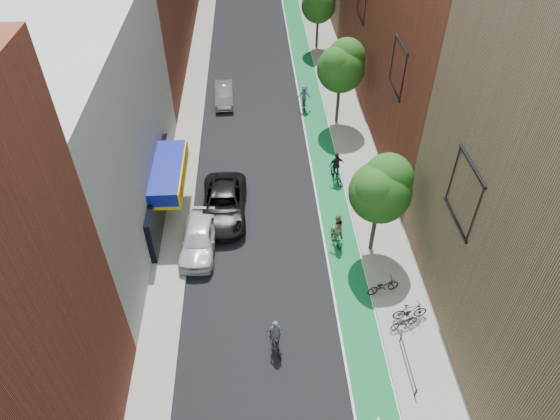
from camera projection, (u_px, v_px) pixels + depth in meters
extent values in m
cube|color=#126635|center=(313.00, 110.00, 41.10)|extent=(2.00, 68.00, 0.01)
cube|color=gray|center=(191.00, 113.00, 40.62)|extent=(2.00, 68.00, 0.15)
cube|color=gray|center=(344.00, 109.00, 41.16)|extent=(3.00, 68.00, 0.15)
cube|color=silver|center=(72.00, 135.00, 27.51)|extent=(8.00, 20.00, 12.00)
cylinder|color=#332619|center=(374.00, 229.00, 28.15)|extent=(0.24, 0.24, 3.30)
sphere|color=#255316|center=(380.00, 192.00, 26.33)|extent=(3.36, 3.36, 3.36)
sphere|color=#255316|center=(388.00, 178.00, 26.09)|extent=(2.64, 2.64, 2.64)
sphere|color=#255316|center=(377.00, 189.00, 25.78)|extent=(2.40, 2.40, 2.40)
cylinder|color=#332619|center=(338.00, 103.00, 38.53)|extent=(0.24, 0.24, 3.47)
sphere|color=#255316|center=(341.00, 69.00, 36.62)|extent=(3.53, 3.53, 3.53)
sphere|color=#255316|center=(346.00, 57.00, 36.36)|extent=(2.77, 2.77, 2.77)
sphere|color=#255316|center=(338.00, 64.00, 36.05)|extent=(2.52, 2.52, 2.52)
cylinder|color=#332619|center=(317.00, 33.00, 49.06)|extent=(0.24, 0.24, 3.19)
sphere|color=#255316|center=(318.00, 6.00, 47.31)|extent=(3.25, 3.25, 3.25)
sphere|color=#255316|center=(316.00, 2.00, 46.76)|extent=(2.32, 2.32, 2.32)
imported|color=silver|center=(199.00, 238.00, 28.81)|extent=(2.33, 5.01, 1.66)
imported|color=black|center=(224.00, 204.00, 31.04)|extent=(2.84, 5.97, 1.64)
imported|color=gray|center=(224.00, 94.00, 41.70)|extent=(1.60, 4.25, 1.39)
imported|color=black|center=(275.00, 343.00, 23.98)|extent=(1.04, 1.85, 0.92)
imported|color=#56555D|center=(275.00, 332.00, 23.57)|extent=(0.70, 0.55, 1.69)
imported|color=black|center=(336.00, 238.00, 29.30)|extent=(0.81, 1.66, 0.96)
imported|color=#9C855B|center=(337.00, 227.00, 28.85)|extent=(1.03, 0.89, 1.85)
imported|color=black|center=(336.00, 175.00, 33.81)|extent=(1.09, 2.00, 1.00)
imported|color=black|center=(337.00, 165.00, 33.38)|extent=(1.14, 0.68, 1.82)
imported|color=black|center=(304.00, 104.00, 40.96)|extent=(0.52, 1.65, 0.98)
imported|color=#465A7F|center=(304.00, 95.00, 40.56)|extent=(1.13, 0.67, 1.72)
imported|color=black|center=(404.00, 322.00, 24.77)|extent=(1.63, 0.98, 0.81)
imported|color=black|center=(410.00, 311.00, 25.09)|extent=(1.83, 0.66, 1.08)
imported|color=black|center=(383.00, 286.00, 26.39)|extent=(1.91, 1.08, 0.95)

